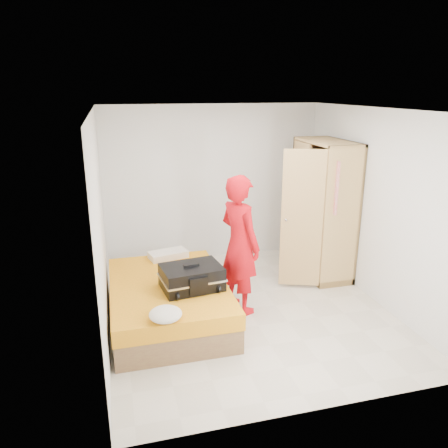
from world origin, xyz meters
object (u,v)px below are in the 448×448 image
object	(u,v)px
wardrobe	(321,213)
suitcase	(192,277)
person	(240,244)
bed	(169,301)
round_cushion	(166,314)

from	to	relation	value
wardrobe	suitcase	world-z (taller)	wardrobe
wardrobe	person	world-z (taller)	wardrobe
bed	wardrobe	world-z (taller)	wardrobe
bed	wardrobe	xyz separation A→B (m)	(2.50, 0.85, 0.75)
suitcase	round_cushion	distance (m)	0.80
bed	suitcase	bearing A→B (deg)	-38.61
bed	person	distance (m)	1.16
wardrobe	round_cushion	distance (m)	3.20
bed	suitcase	distance (m)	0.52
person	suitcase	distance (m)	0.78
person	round_cushion	bearing A→B (deg)	107.14
wardrobe	suitcase	size ratio (longest dim) A/B	2.65
person	round_cushion	distance (m)	1.48
person	suitcase	bearing A→B (deg)	86.85
wardrobe	round_cushion	bearing A→B (deg)	-146.46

